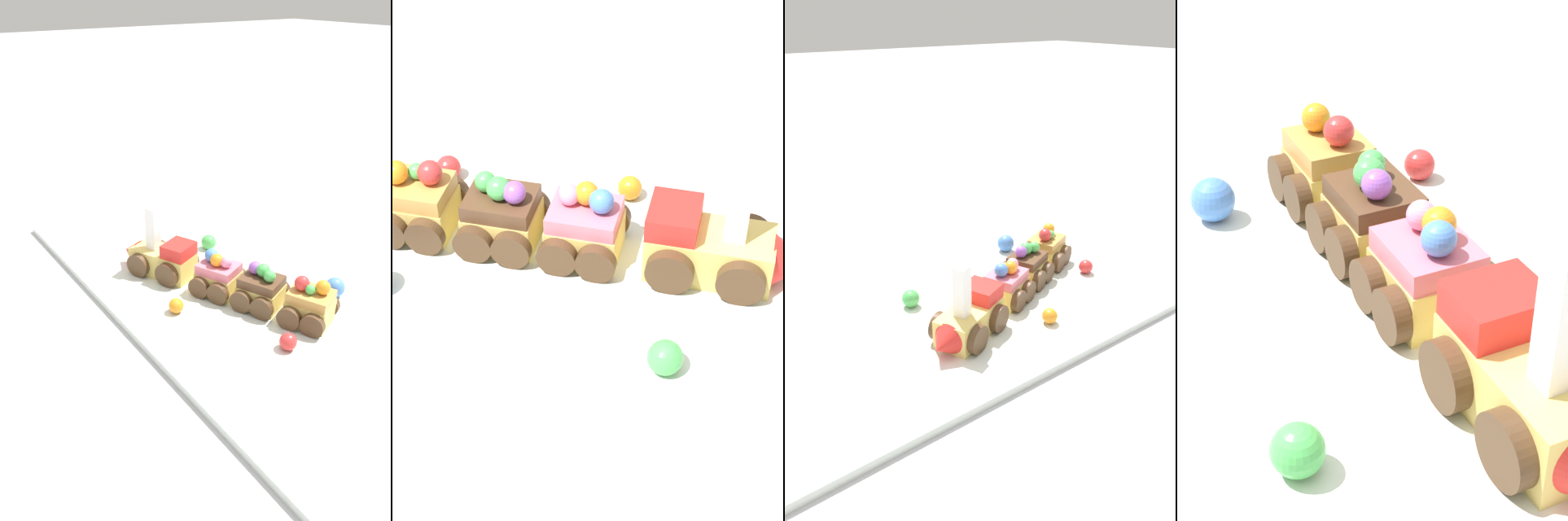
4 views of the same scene
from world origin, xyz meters
TOP-DOWN VIEW (x-y plane):
  - ground_plane at (0.00, 0.00)m, footprint 10.00×10.00m
  - display_board at (0.00, 0.00)m, footprint 0.78×0.37m
  - cake_train_locomotive at (0.09, 0.07)m, footprint 0.14×0.10m
  - cake_car_strawberry at (-0.01, 0.02)m, footprint 0.09×0.09m
  - cake_car_chocolate at (-0.08, -0.01)m, footprint 0.09×0.09m
  - cake_car_caramel at (-0.15, -0.04)m, footprint 0.09×0.09m
  - gumball_orange at (-0.03, 0.11)m, footprint 0.02×0.02m
  - gumball_red at (-0.18, 0.03)m, footprint 0.02×0.02m
  - gumball_green at (0.11, -0.05)m, footprint 0.03×0.03m
  - gumball_blue at (-0.13, -0.12)m, footprint 0.03×0.03m

SIDE VIEW (x-z plane):
  - ground_plane at x=0.00m, z-range 0.00..0.00m
  - display_board at x=0.00m, z-range 0.00..0.01m
  - gumball_orange at x=-0.03m, z-range 0.01..0.03m
  - gumball_red at x=-0.18m, z-range 0.01..0.04m
  - gumball_green at x=0.11m, z-range 0.01..0.04m
  - gumball_blue at x=-0.13m, z-range 0.01..0.04m
  - cake_car_chocolate at x=-0.08m, z-range 0.00..0.07m
  - cake_car_strawberry at x=-0.01m, z-range 0.00..0.07m
  - cake_car_caramel at x=-0.15m, z-range 0.00..0.07m
  - cake_train_locomotive at x=0.09m, z-range -0.02..0.10m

